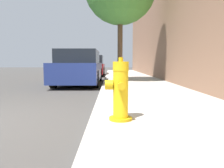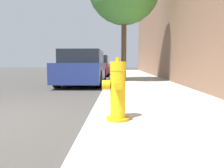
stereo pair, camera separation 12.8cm
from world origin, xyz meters
name	(u,v)px [view 2 (the right image)]	position (x,y,z in m)	size (l,w,h in m)	color
sidewalk_slab	(180,121)	(3.08, 0.00, 0.07)	(2.62, 40.00, 0.14)	#B7B2A8
fire_hydrant	(117,91)	(2.19, -0.19, 0.52)	(0.36, 0.38, 0.84)	#C39C11
parked_car_near	(83,68)	(0.77, 6.07, 0.68)	(1.72, 4.45, 1.41)	navy
parked_car_mid	(96,66)	(0.69, 12.22, 0.67)	(1.84, 3.91, 1.40)	maroon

